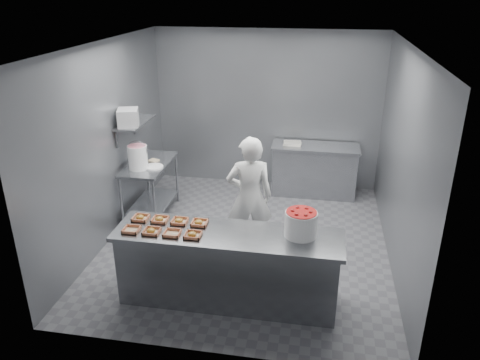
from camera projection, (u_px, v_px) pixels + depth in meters
The scene contains 24 objects.
floor at pixel (246, 242), 6.84m from camera, with size 4.50×4.50×0.00m, color #4C4C51.
ceiling at pixel (248, 44), 5.75m from camera, with size 4.50×4.50×0.00m, color white.
wall_back at pixel (267, 110), 8.33m from camera, with size 4.00×0.04×2.80m, color slate.
wall_left at pixel (108, 144), 6.61m from camera, with size 0.04×4.50×2.80m, color slate.
wall_right at pixel (401, 161), 5.98m from camera, with size 0.04×4.50×2.80m, color slate.
service_counter at pixel (228, 267), 5.44m from camera, with size 2.60×0.70×0.90m.
prep_table at pixel (150, 181), 7.42m from camera, with size 0.60×1.20×0.90m.
back_counter at pixel (314, 170), 8.24m from camera, with size 1.50×0.60×0.90m.
wall_shelf at pixel (135, 122), 7.07m from camera, with size 0.35×0.90×0.03m, color slate.
tray_0 at pixel (132, 230), 5.30m from camera, with size 0.19×0.18×0.04m.
tray_1 at pixel (151, 231), 5.26m from camera, with size 0.19×0.18×0.06m.
tray_2 at pixel (172, 233), 5.22m from camera, with size 0.19×0.18×0.04m.
tray_3 at pixel (193, 235), 5.18m from camera, with size 0.19×0.18×0.06m.
tray_4 at pixel (141, 218), 5.56m from camera, with size 0.19×0.18×0.06m.
tray_5 at pixel (160, 219), 5.52m from camera, with size 0.19×0.18×0.06m.
tray_6 at pixel (179, 221), 5.48m from camera, with size 0.19×0.18×0.06m.
tray_7 at pixel (199, 223), 5.45m from camera, with size 0.19×0.18×0.06m.
worker at pixel (250, 197), 6.26m from camera, with size 0.62×0.41×1.70m, color white.
strawberry_tub at pixel (301, 223), 5.15m from camera, with size 0.36×0.36×0.30m.
glaze_bucket at pixel (138, 157), 7.01m from camera, with size 0.30×0.29×0.44m.
bucket_lid at pixel (154, 167), 7.12m from camera, with size 0.29×0.29×0.02m, color white.
rag at pixel (154, 161), 7.38m from camera, with size 0.15×0.12×0.02m, color #CCB28C.
appliance at pixel (128, 117), 6.81m from camera, with size 0.29×0.33×0.25m, color gray.
paper_stack at pixel (292, 143), 8.12m from camera, with size 0.30×0.22×0.05m, color silver.
Camera 1 is at (0.93, -5.87, 3.51)m, focal length 35.00 mm.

